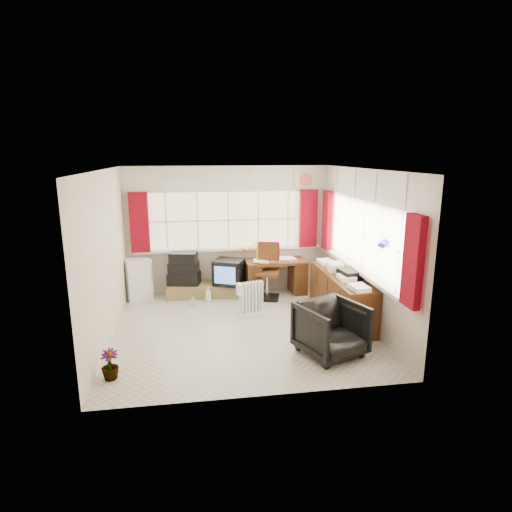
{
  "coord_description": "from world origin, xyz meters",
  "views": [
    {
      "loc": [
        -0.76,
        -6.36,
        2.73
      ],
      "look_at": [
        0.32,
        0.55,
        1.05
      ],
      "focal_mm": 30.0,
      "sensor_mm": 36.0,
      "label": 1
    }
  ],
  "objects_px": {
    "office_chair": "(331,329)",
    "credenza": "(341,295)",
    "desk_lamp": "(257,248)",
    "desk": "(275,275)",
    "tv_bench": "(203,289)",
    "mini_fridge": "(137,278)",
    "crt_tv": "(229,272)",
    "radiator": "(251,302)",
    "task_chair": "(268,269)"
  },
  "relations": [
    {
      "from": "office_chair",
      "to": "credenza",
      "type": "distance_m",
      "value": 1.45
    },
    {
      "from": "desk_lamp",
      "to": "credenza",
      "type": "distance_m",
      "value": 1.87
    },
    {
      "from": "credenza",
      "to": "desk",
      "type": "bearing_deg",
      "value": 120.51
    },
    {
      "from": "tv_bench",
      "to": "mini_fridge",
      "type": "xyz_separation_m",
      "value": [
        -1.25,
        0.08,
        0.27
      ]
    },
    {
      "from": "desk_lamp",
      "to": "mini_fridge",
      "type": "height_order",
      "value": "desk_lamp"
    },
    {
      "from": "credenza",
      "to": "mini_fridge",
      "type": "relative_size",
      "value": 2.55
    },
    {
      "from": "tv_bench",
      "to": "office_chair",
      "type": "bearing_deg",
      "value": -59.57
    },
    {
      "from": "office_chair",
      "to": "tv_bench",
      "type": "xyz_separation_m",
      "value": [
        -1.66,
        2.83,
        -0.25
      ]
    },
    {
      "from": "desk_lamp",
      "to": "crt_tv",
      "type": "height_order",
      "value": "desk_lamp"
    },
    {
      "from": "radiator",
      "to": "credenza",
      "type": "distance_m",
      "value": 1.53
    },
    {
      "from": "office_chair",
      "to": "tv_bench",
      "type": "distance_m",
      "value": 3.29
    },
    {
      "from": "office_chair",
      "to": "radiator",
      "type": "height_order",
      "value": "office_chair"
    },
    {
      "from": "office_chair",
      "to": "radiator",
      "type": "bearing_deg",
      "value": 97.19
    },
    {
      "from": "credenza",
      "to": "mini_fridge",
      "type": "xyz_separation_m",
      "value": [
        -3.53,
        1.6,
        0.0
      ]
    },
    {
      "from": "task_chair",
      "to": "office_chair",
      "type": "bearing_deg",
      "value": -80.91
    },
    {
      "from": "task_chair",
      "to": "crt_tv",
      "type": "xyz_separation_m",
      "value": [
        -0.74,
        0.14,
        -0.07
      ]
    },
    {
      "from": "radiator",
      "to": "credenza",
      "type": "height_order",
      "value": "credenza"
    },
    {
      "from": "credenza",
      "to": "office_chair",
      "type": "bearing_deg",
      "value": -115.35
    },
    {
      "from": "crt_tv",
      "to": "mini_fridge",
      "type": "distance_m",
      "value": 1.77
    },
    {
      "from": "desk",
      "to": "task_chair",
      "type": "distance_m",
      "value": 0.31
    },
    {
      "from": "credenza",
      "to": "radiator",
      "type": "bearing_deg",
      "value": 169.14
    },
    {
      "from": "credenza",
      "to": "tv_bench",
      "type": "relative_size",
      "value": 1.43
    },
    {
      "from": "desk",
      "to": "radiator",
      "type": "xyz_separation_m",
      "value": [
        -0.65,
        -1.14,
        -0.13
      ]
    },
    {
      "from": "radiator",
      "to": "task_chair",
      "type": "bearing_deg",
      "value": 64.71
    },
    {
      "from": "radiator",
      "to": "crt_tv",
      "type": "height_order",
      "value": "crt_tv"
    },
    {
      "from": "tv_bench",
      "to": "crt_tv",
      "type": "bearing_deg",
      "value": -13.21
    },
    {
      "from": "office_chair",
      "to": "desk",
      "type": "bearing_deg",
      "value": 73.12
    },
    {
      "from": "credenza",
      "to": "crt_tv",
      "type": "bearing_deg",
      "value": 141.64
    },
    {
      "from": "desk_lamp",
      "to": "credenza",
      "type": "bearing_deg",
      "value": -46.4
    },
    {
      "from": "office_chair",
      "to": "credenza",
      "type": "height_order",
      "value": "credenza"
    },
    {
      "from": "office_chair",
      "to": "credenza",
      "type": "bearing_deg",
      "value": 43.09
    },
    {
      "from": "desk_lamp",
      "to": "radiator",
      "type": "distance_m",
      "value": 1.26
    },
    {
      "from": "radiator",
      "to": "credenza",
      "type": "xyz_separation_m",
      "value": [
        1.49,
        -0.29,
        0.14
      ]
    },
    {
      "from": "crt_tv",
      "to": "radiator",
      "type": "bearing_deg",
      "value": -76.06
    },
    {
      "from": "desk",
      "to": "mini_fridge",
      "type": "distance_m",
      "value": 2.69
    },
    {
      "from": "crt_tv",
      "to": "desk_lamp",
      "type": "bearing_deg",
      "value": -11.44
    },
    {
      "from": "task_chair",
      "to": "credenza",
      "type": "distance_m",
      "value": 1.64
    },
    {
      "from": "credenza",
      "to": "crt_tv",
      "type": "distance_m",
      "value": 2.26
    },
    {
      "from": "office_chair",
      "to": "desk_lamp",
      "type": "bearing_deg",
      "value": 81.67
    },
    {
      "from": "task_chair",
      "to": "radiator",
      "type": "xyz_separation_m",
      "value": [
        -0.46,
        -0.98,
        -0.32
      ]
    },
    {
      "from": "tv_bench",
      "to": "mini_fridge",
      "type": "relative_size",
      "value": 1.79
    },
    {
      "from": "office_chair",
      "to": "tv_bench",
      "type": "height_order",
      "value": "office_chair"
    },
    {
      "from": "credenza",
      "to": "mini_fridge",
      "type": "bearing_deg",
      "value": 155.61
    },
    {
      "from": "task_chair",
      "to": "crt_tv",
      "type": "relative_size",
      "value": 1.56
    },
    {
      "from": "desk",
      "to": "office_chair",
      "type": "bearing_deg",
      "value": -85.31
    },
    {
      "from": "desk_lamp",
      "to": "credenza",
      "type": "relative_size",
      "value": 0.2
    },
    {
      "from": "office_chair",
      "to": "crt_tv",
      "type": "distance_m",
      "value": 2.94
    },
    {
      "from": "task_chair",
      "to": "credenza",
      "type": "relative_size",
      "value": 0.53
    },
    {
      "from": "task_chair",
      "to": "radiator",
      "type": "height_order",
      "value": "task_chair"
    },
    {
      "from": "desk",
      "to": "tv_bench",
      "type": "bearing_deg",
      "value": 176.46
    }
  ]
}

